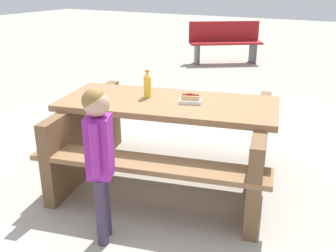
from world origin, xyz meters
name	(u,v)px	position (x,y,z in m)	size (l,w,h in m)	color
ground_plane	(168,180)	(0.00, 0.00, 0.00)	(30.00, 30.00, 0.00)	#ADA599
picnic_table	(168,135)	(0.00, 0.00, 0.44)	(2.08, 1.79, 0.75)	olive
soda_bottle	(147,85)	(-0.21, 0.01, 0.86)	(0.07, 0.07, 0.24)	yellow
hotdog_tray	(191,99)	(0.19, 0.04, 0.78)	(0.21, 0.16, 0.08)	white
child_in_coat	(99,148)	(0.02, -0.95, 0.70)	(0.21, 0.25, 1.09)	#3F334C
park_bench_near	(225,41)	(-1.49, 5.15, 0.45)	(1.46, 1.18, 0.85)	maroon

